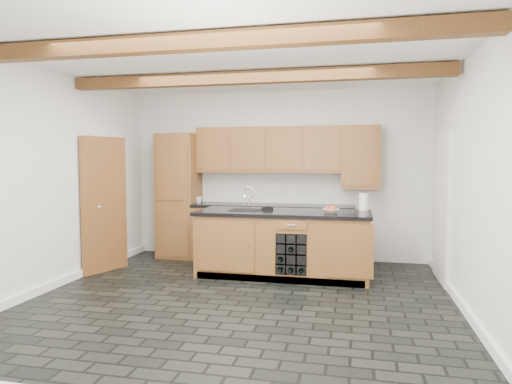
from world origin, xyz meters
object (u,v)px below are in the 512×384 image
at_px(fruit_bowl, 331,211).
at_px(paper_towel, 364,202).
at_px(kitchen_scale, 267,208).
at_px(island, 283,243).

height_order(fruit_bowl, paper_towel, paper_towel).
bearing_deg(fruit_bowl, paper_towel, 43.41).
height_order(kitchen_scale, fruit_bowl, fruit_bowl).
distance_m(fruit_bowl, paper_towel, 0.61).
relative_size(island, fruit_bowl, 10.72).
relative_size(island, paper_towel, 10.10).
xyz_separation_m(fruit_bowl, paper_towel, (0.44, 0.42, 0.09)).
bearing_deg(fruit_bowl, island, 174.58).
height_order(island, kitchen_scale, kitchen_scale).
bearing_deg(kitchen_scale, fruit_bowl, -27.00).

